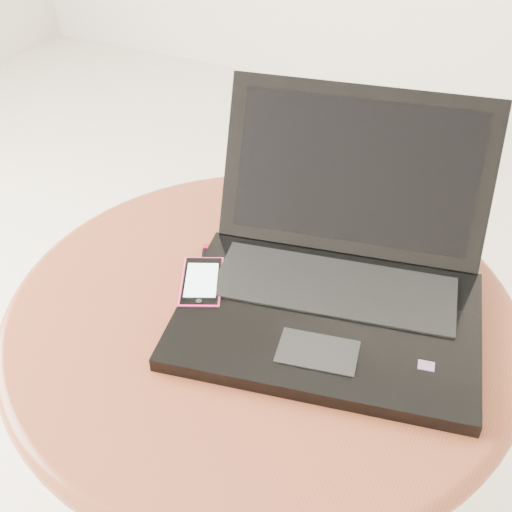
% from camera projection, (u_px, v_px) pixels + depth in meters
% --- Properties ---
extents(table, '(0.70, 0.70, 0.56)m').
position_uv_depth(table, '(261.00, 366.00, 0.97)').
color(table, '#5D2D1E').
rests_on(table, ground).
extents(laptop, '(0.44, 0.44, 0.24)m').
position_uv_depth(laptop, '(336.00, 274.00, 0.88)').
color(laptop, black).
rests_on(laptop, table).
extents(phone_black, '(0.11, 0.14, 0.01)m').
position_uv_depth(phone_black, '(223.00, 274.00, 0.94)').
color(phone_black, black).
rests_on(phone_black, table).
extents(phone_pink, '(0.09, 0.12, 0.01)m').
position_uv_depth(phone_pink, '(202.00, 283.00, 0.91)').
color(phone_pink, '#F02D7B').
rests_on(phone_pink, phone_black).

